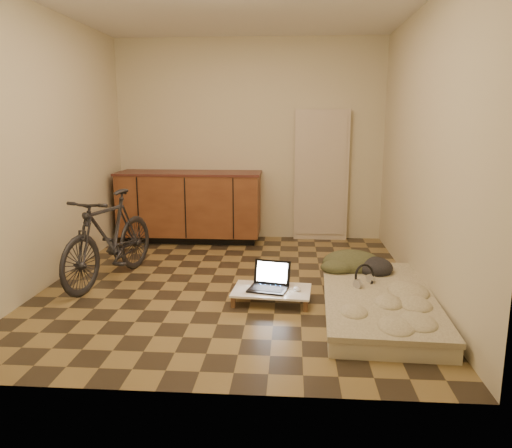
# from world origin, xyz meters

# --- Properties ---
(room_shell) EXTENTS (3.50, 4.00, 2.60)m
(room_shell) POSITION_xyz_m (0.00, 0.00, 1.30)
(room_shell) COLOR olive
(room_shell) RESTS_ON ground
(cabinets) EXTENTS (1.84, 0.62, 0.91)m
(cabinets) POSITION_xyz_m (-0.75, 1.70, 0.47)
(cabinets) COLOR black
(cabinets) RESTS_ON ground
(appliance_panel) EXTENTS (0.70, 0.10, 1.70)m
(appliance_panel) POSITION_xyz_m (0.95, 1.94, 0.85)
(appliance_panel) COLOR beige
(appliance_panel) RESTS_ON ground
(bicycle) EXTENTS (0.80, 1.57, 0.98)m
(bicycle) POSITION_xyz_m (-1.20, -0.02, 0.49)
(bicycle) COLOR black
(bicycle) RESTS_ON ground
(futon) EXTENTS (0.96, 1.88, 0.16)m
(futon) POSITION_xyz_m (1.30, -0.62, 0.08)
(futon) COLOR beige
(futon) RESTS_ON ground
(clothing_pile) EXTENTS (0.62, 0.53, 0.24)m
(clothing_pile) POSITION_xyz_m (1.21, 0.07, 0.28)
(clothing_pile) COLOR #393D24
(clothing_pile) RESTS_ON futon
(headphones) EXTENTS (0.34, 0.33, 0.17)m
(headphones) POSITION_xyz_m (1.21, -0.43, 0.24)
(headphones) COLOR black
(headphones) RESTS_ON futon
(lap_desk) EXTENTS (0.71, 0.49, 0.11)m
(lap_desk) POSITION_xyz_m (0.41, -0.47, 0.10)
(lap_desk) COLOR brown
(lap_desk) RESTS_ON ground
(laptop) EXTENTS (0.38, 0.36, 0.23)m
(laptop) POSITION_xyz_m (0.38, -0.44, 0.16)
(laptop) COLOR black
(laptop) RESTS_ON lap_desk
(mouse) EXTENTS (0.09, 0.11, 0.03)m
(mouse) POSITION_xyz_m (0.63, -0.47, 0.13)
(mouse) COLOR white
(mouse) RESTS_ON lap_desk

